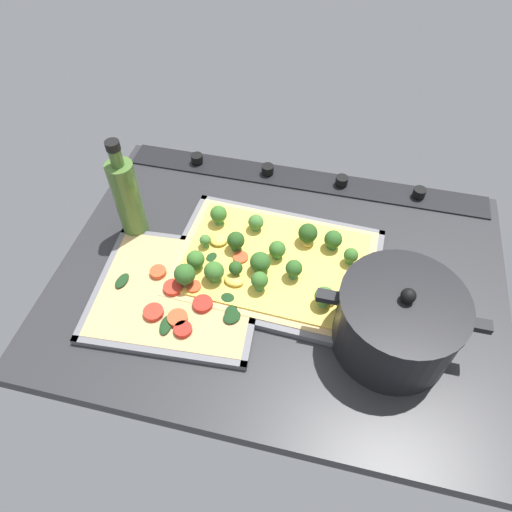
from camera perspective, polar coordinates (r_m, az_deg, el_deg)
name	(u,v)px	position (r cm, az deg, el deg)	size (l,w,h in cm)	color
ground_plane	(279,280)	(93.39, 2.79, -2.93)	(85.93, 64.00, 3.00)	#28282B
stove_control_panel	(304,178)	(111.25, 5.79, 9.27)	(82.49, 7.00, 2.60)	black
baking_tray_front	(274,266)	(93.14, 2.18, -1.22)	(41.33, 30.56, 1.30)	slate
broccoli_pizza	(268,261)	(91.60, 1.50, -0.56)	(38.84, 28.06, 6.20)	tan
baking_tray_back	(178,293)	(90.43, -9.36, -4.39)	(32.74, 28.93, 1.30)	slate
veggie_pizza_back	(179,292)	(89.59, -9.25, -4.31)	(30.18, 26.37, 1.90)	tan
cooking_pot	(397,322)	(81.97, 16.62, -7.61)	(27.42, 20.62, 15.18)	black
oil_bottle	(128,198)	(96.05, -15.21, 6.75)	(5.23, 5.23, 22.91)	#476B2D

